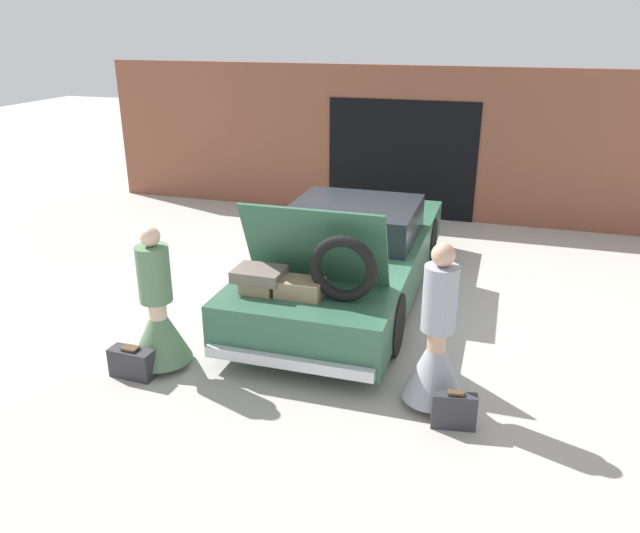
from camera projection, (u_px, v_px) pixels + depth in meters
ground_plane at (348, 294)px, 8.65m from camera, size 40.00×40.00×0.00m
garage_wall_back at (402, 144)px, 11.67m from camera, size 12.00×0.14×2.80m
car at (349, 256)px, 8.44m from camera, size 1.95×4.95×1.70m
person_left at (159, 318)px, 6.66m from camera, size 0.66×0.66×1.59m
person_right at (436, 350)px, 5.95m from camera, size 0.62×0.62×1.67m
suitcase_beside_left_person at (132, 363)px, 6.57m from camera, size 0.49×0.22×0.35m
suitcase_beside_right_person at (454, 411)px, 5.73m from camera, size 0.42×0.18×0.38m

